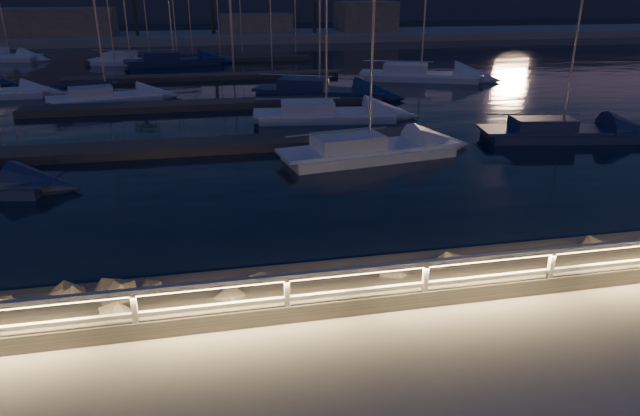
% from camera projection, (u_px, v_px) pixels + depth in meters
% --- Properties ---
extents(ground, '(400.00, 400.00, 0.00)m').
position_uv_depth(ground, '(239.00, 325.00, 11.68)').
color(ground, '#9C988D').
rests_on(ground, ground).
extents(harbor_water, '(400.00, 440.00, 0.60)m').
position_uv_depth(harbor_water, '(207.00, 99.00, 40.51)').
color(harbor_water, black).
rests_on(harbor_water, ground).
extents(guard_rail, '(44.11, 0.12, 1.06)m').
position_uv_depth(guard_rail, '(234.00, 292.00, 11.39)').
color(guard_rail, silver).
rests_on(guard_rail, ground).
extents(riprap, '(42.41, 3.14, 1.38)m').
position_uv_depth(riprap, '(206.00, 299.00, 13.11)').
color(riprap, '#686559').
rests_on(riprap, ground).
extents(floating_docks, '(22.00, 36.00, 0.40)m').
position_uv_depth(floating_docks, '(206.00, 88.00, 41.47)').
color(floating_docks, '#5A514B').
rests_on(floating_docks, ground).
extents(far_shore, '(160.00, 14.00, 5.20)m').
position_uv_depth(far_shore, '(198.00, 34.00, 79.09)').
color(far_shore, '#9C988D').
rests_on(far_shore, ground).
extents(sailboat_c, '(8.28, 3.65, 13.60)m').
position_uv_depth(sailboat_c, '(365.00, 149.00, 24.97)').
color(sailboat_c, white).
rests_on(sailboat_c, ground).
extents(sailboat_d, '(8.26, 3.75, 13.49)m').
position_uv_depth(sailboat_d, '(557.00, 131.00, 28.23)').
color(sailboat_d, navy).
rests_on(sailboat_d, ground).
extents(sailboat_f, '(7.54, 3.69, 12.38)m').
position_uv_depth(sailboat_f, '(103.00, 97.00, 36.95)').
color(sailboat_f, white).
rests_on(sailboat_f, ground).
extents(sailboat_g, '(9.10, 5.97, 15.12)m').
position_uv_depth(sailboat_g, '(316.00, 91.00, 38.78)').
color(sailboat_g, navy).
rests_on(sailboat_g, ground).
extents(sailboat_h, '(8.40, 3.45, 13.81)m').
position_uv_depth(sailboat_h, '(322.00, 113.00, 32.16)').
color(sailboat_h, white).
rests_on(sailboat_h, ground).
extents(sailboat_k, '(9.47, 4.22, 15.54)m').
position_uv_depth(sailboat_k, '(171.00, 61.00, 54.59)').
color(sailboat_k, navy).
rests_on(sailboat_k, ground).
extents(sailboat_l, '(9.95, 6.22, 16.37)m').
position_uv_depth(sailboat_l, '(417.00, 74.00, 46.02)').
color(sailboat_l, white).
rests_on(sailboat_l, ground).
extents(sailboat_n, '(7.96, 4.49, 13.10)m').
position_uv_depth(sailboat_n, '(128.00, 60.00, 55.12)').
color(sailboat_n, white).
rests_on(sailboat_n, ground).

